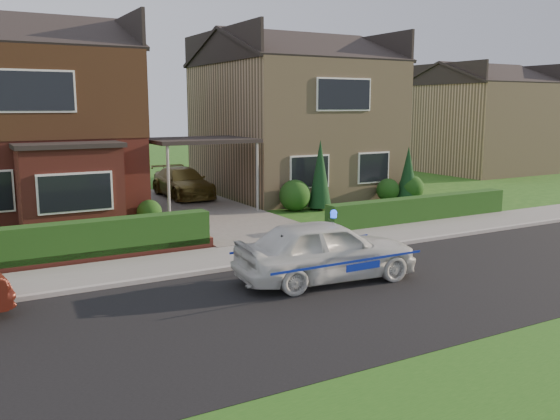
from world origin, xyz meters
TOP-DOWN VIEW (x-y plane):
  - ground at (0.00, 0.00)m, footprint 120.00×120.00m
  - road at (0.00, 0.00)m, footprint 60.00×6.00m
  - kerb at (0.00, 3.05)m, footprint 60.00×0.16m
  - sidewalk at (0.00, 4.10)m, footprint 60.00×2.00m
  - driveway at (0.00, 11.00)m, footprint 3.80×12.00m
  - house_left at (-5.78, 13.90)m, footprint 7.50×9.53m
  - house_right at (5.80, 13.99)m, footprint 7.50×8.06m
  - carport_link at (0.00, 10.95)m, footprint 3.80×3.00m
  - dwarf_wall at (-5.80, 5.30)m, footprint 7.70×0.25m
  - hedge_left at (-5.80, 5.45)m, footprint 7.50×0.55m
  - hedge_right at (5.80, 5.35)m, footprint 7.50×0.55m
  - shrub_left_mid at (-4.00, 9.30)m, footprint 1.32×1.32m
  - shrub_left_near at (-2.40, 9.60)m, footprint 0.84×0.84m
  - shrub_right_near at (3.20, 9.40)m, footprint 1.20×1.20m
  - shrub_right_mid at (7.80, 9.50)m, footprint 0.96×0.96m
  - shrub_right_far at (8.80, 9.20)m, footprint 1.08×1.08m
  - conifer_a at (4.20, 9.20)m, footprint 0.90×0.90m
  - conifer_b at (8.60, 9.20)m, footprint 0.90×0.90m
  - neighbour_right at (20.00, 16.00)m, footprint 6.50×7.00m
  - police_car at (-0.86, 1.20)m, footprint 3.86×4.34m
  - driveway_car at (0.47, 14.19)m, footprint 1.76×4.26m
  - potted_plant_a at (-5.15, 8.80)m, footprint 0.43×0.37m
  - potted_plant_b at (-5.77, 7.40)m, footprint 0.54×0.52m
  - potted_plant_c at (-6.33, 6.13)m, footprint 0.47×0.47m

SIDE VIEW (x-z plane):
  - ground at x=0.00m, z-range 0.00..0.00m
  - road at x=0.00m, z-range -0.01..0.01m
  - hedge_left at x=-5.80m, z-range -0.45..0.45m
  - hedge_right at x=5.80m, z-range -0.40..0.40m
  - sidewalk at x=0.00m, z-range 0.00..0.10m
  - kerb at x=0.00m, z-range 0.00..0.12m
  - driveway at x=0.00m, z-range 0.00..0.12m
  - dwarf_wall at x=-5.80m, z-range 0.00..0.36m
  - potted_plant_a at x=-5.15m, z-range 0.00..0.70m
  - potted_plant_b at x=-5.77m, z-range 0.00..0.76m
  - potted_plant_c at x=-6.33m, z-range 0.00..0.78m
  - shrub_left_near at x=-2.40m, z-range 0.00..0.84m
  - shrub_right_mid at x=7.80m, z-range 0.00..0.96m
  - shrub_right_far at x=8.80m, z-range 0.00..1.08m
  - shrub_right_near at x=3.20m, z-range 0.00..1.20m
  - shrub_left_mid at x=-4.00m, z-range 0.00..1.32m
  - police_car at x=-0.86m, z-range -0.08..1.51m
  - driveway_car at x=0.47m, z-range 0.12..1.35m
  - conifer_b at x=8.60m, z-range 0.00..2.20m
  - conifer_a at x=4.20m, z-range 0.00..2.60m
  - neighbour_right at x=20.00m, z-range 0.00..5.20m
  - carport_link at x=0.00m, z-range 1.27..4.04m
  - house_right at x=5.80m, z-range 0.04..7.29m
  - house_left at x=-5.78m, z-range 0.19..7.44m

